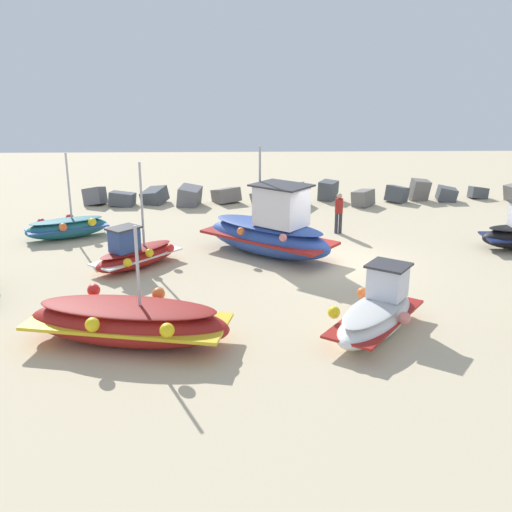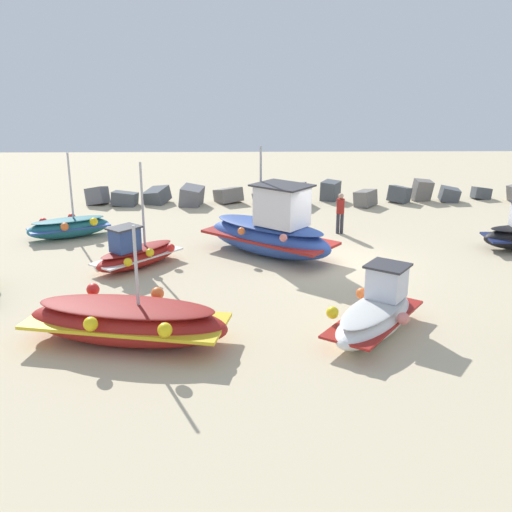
{
  "view_description": "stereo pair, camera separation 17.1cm",
  "coord_description": "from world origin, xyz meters",
  "px_view_note": "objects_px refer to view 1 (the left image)",
  "views": [
    {
      "loc": [
        -3.29,
        -19.98,
        6.69
      ],
      "look_at": [
        -2.78,
        -1.92,
        0.9
      ],
      "focal_mm": 42.55,
      "sensor_mm": 36.0,
      "label": 1
    },
    {
      "loc": [
        -3.12,
        -19.98,
        6.69
      ],
      "look_at": [
        -2.78,
        -1.92,
        0.9
      ],
      "focal_mm": 42.55,
      "sensor_mm": 36.0,
      "label": 2
    }
  ],
  "objects_px": {
    "fishing_boat_3": "(270,231)",
    "fishing_boat_7": "(67,227)",
    "fishing_boat_1": "(135,254)",
    "person_walking": "(339,210)",
    "fishing_boat_5": "(128,321)",
    "fishing_boat_0": "(377,313)"
  },
  "relations": [
    {
      "from": "fishing_boat_3",
      "to": "fishing_boat_7",
      "type": "bearing_deg",
      "value": -157.77
    },
    {
      "from": "fishing_boat_1",
      "to": "fishing_boat_7",
      "type": "bearing_deg",
      "value": -97.13
    },
    {
      "from": "fishing_boat_1",
      "to": "fishing_boat_7",
      "type": "xyz_separation_m",
      "value": [
        -3.31,
        3.76,
        -0.05
      ]
    },
    {
      "from": "fishing_boat_1",
      "to": "fishing_boat_3",
      "type": "height_order",
      "value": "fishing_boat_3"
    },
    {
      "from": "fishing_boat_0",
      "to": "fishing_boat_7",
      "type": "bearing_deg",
      "value": 83.69
    },
    {
      "from": "fishing_boat_5",
      "to": "person_walking",
      "type": "relative_size",
      "value": 3.24
    },
    {
      "from": "fishing_boat_3",
      "to": "fishing_boat_1",
      "type": "bearing_deg",
      "value": -125.1
    },
    {
      "from": "fishing_boat_3",
      "to": "fishing_boat_7",
      "type": "distance_m",
      "value": 8.35
    },
    {
      "from": "fishing_boat_1",
      "to": "fishing_boat_5",
      "type": "relative_size",
      "value": 0.66
    },
    {
      "from": "fishing_boat_5",
      "to": "fishing_boat_1",
      "type": "bearing_deg",
      "value": -70.97
    },
    {
      "from": "fishing_boat_1",
      "to": "fishing_boat_5",
      "type": "distance_m",
      "value": 5.88
    },
    {
      "from": "fishing_boat_1",
      "to": "fishing_boat_3",
      "type": "xyz_separation_m",
      "value": [
        4.65,
        1.28,
        0.41
      ]
    },
    {
      "from": "fishing_boat_1",
      "to": "fishing_boat_5",
      "type": "height_order",
      "value": "fishing_boat_1"
    },
    {
      "from": "fishing_boat_0",
      "to": "fishing_boat_3",
      "type": "distance_m",
      "value": 7.13
    },
    {
      "from": "fishing_boat_0",
      "to": "person_walking",
      "type": "relative_size",
      "value": 2.26
    },
    {
      "from": "person_walking",
      "to": "fishing_boat_5",
      "type": "bearing_deg",
      "value": 150.29
    },
    {
      "from": "fishing_boat_0",
      "to": "fishing_boat_3",
      "type": "height_order",
      "value": "fishing_boat_3"
    },
    {
      "from": "fishing_boat_7",
      "to": "fishing_boat_5",
      "type": "bearing_deg",
      "value": 86.34
    },
    {
      "from": "fishing_boat_5",
      "to": "person_walking",
      "type": "xyz_separation_m",
      "value": [
        6.81,
        9.97,
        0.39
      ]
    },
    {
      "from": "fishing_boat_1",
      "to": "fishing_boat_3",
      "type": "distance_m",
      "value": 4.84
    },
    {
      "from": "fishing_boat_0",
      "to": "fishing_boat_7",
      "type": "relative_size",
      "value": 1.1
    },
    {
      "from": "fishing_boat_5",
      "to": "fishing_boat_0",
      "type": "bearing_deg",
      "value": -164.73
    }
  ]
}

